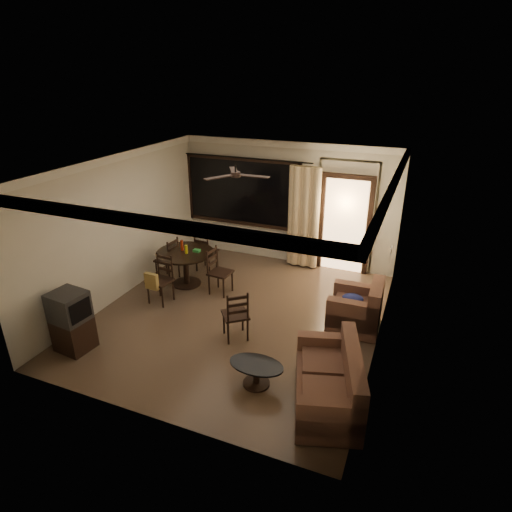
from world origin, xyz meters
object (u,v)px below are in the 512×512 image
at_px(dining_chair_north, 207,258).
at_px(coffee_table, 256,371).
at_px(dining_chair_east, 220,280).
at_px(dining_table, 185,259).
at_px(dining_chair_west, 168,267).
at_px(tv_cabinet, 72,321).
at_px(sofa, 332,384).
at_px(armchair, 358,310).
at_px(side_chair, 236,324).
at_px(dining_chair_south, 160,288).

xyz_separation_m(dining_chair_north, coffee_table, (2.50, -3.16, -0.05)).
bearing_deg(dining_chair_east, dining_table, 89.92).
distance_m(dining_chair_west, tv_cabinet, 2.76).
distance_m(dining_table, dining_chair_west, 0.59).
xyz_separation_m(sofa, coffee_table, (-1.09, -0.01, -0.09)).
xyz_separation_m(dining_table, armchair, (3.65, -0.34, -0.23)).
height_order(sofa, coffee_table, sofa).
relative_size(armchair, side_chair, 0.96).
height_order(dining_table, armchair, dining_table).
bearing_deg(dining_chair_north, tv_cabinet, 85.51).
height_order(coffee_table, side_chair, side_chair).
distance_m(dining_chair_north, sofa, 4.77).
bearing_deg(coffee_table, dining_chair_north, 128.30).
bearing_deg(dining_chair_east, sofa, -124.32).
relative_size(sofa, coffee_table, 2.12).
height_order(dining_chair_south, armchair, dining_chair_south).
xyz_separation_m(tv_cabinet, sofa, (4.16, 0.31, -0.18)).
distance_m(dining_chair_south, dining_chair_north, 1.64).
bearing_deg(side_chair, dining_chair_north, -90.18).
xyz_separation_m(dining_chair_south, side_chair, (1.87, -0.56, -0.03)).
bearing_deg(dining_chair_north, dining_table, 90.12).
bearing_deg(armchair, dining_chair_south, -173.78).
bearing_deg(armchair, dining_table, 173.02).
bearing_deg(side_chair, dining_chair_east, -92.73).
distance_m(dining_table, sofa, 4.36).
bearing_deg(sofa, dining_chair_north, 122.25).
xyz_separation_m(sofa, side_chair, (-1.85, 0.95, -0.05)).
relative_size(dining_chair_north, armchair, 1.06).
distance_m(dining_chair_north, side_chair, 2.80).
relative_size(dining_table, dining_chair_west, 1.25).
bearing_deg(tv_cabinet, side_chair, 34.71).
bearing_deg(tv_cabinet, dining_chair_west, 95.76).
relative_size(sofa, side_chair, 1.85).
bearing_deg(dining_chair_west, dining_chair_east, 88.76).
bearing_deg(sofa, dining_chair_south, 141.45).
height_order(dining_table, coffee_table, dining_table).
bearing_deg(dining_chair_east, coffee_table, -138.27).
distance_m(dining_chair_north, armchair, 3.75).
xyz_separation_m(dining_chair_south, armchair, (3.72, 0.52, 0.06)).
bearing_deg(side_chair, tv_cabinet, -9.67).
bearing_deg(dining_table, tv_cabinet, -100.68).
xyz_separation_m(dining_table, side_chair, (1.80, -1.42, -0.31)).
relative_size(dining_chair_west, side_chair, 1.02).
relative_size(dining_chair_west, sofa, 0.55).
height_order(dining_table, side_chair, dining_table).
bearing_deg(coffee_table, dining_chair_west, 141.29).
bearing_deg(dining_chair_west, dining_table, 86.82).
relative_size(dining_chair_south, coffee_table, 1.17).
xyz_separation_m(dining_chair_north, tv_cabinet, (-0.57, -3.46, 0.23)).
distance_m(dining_chair_east, sofa, 3.64).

